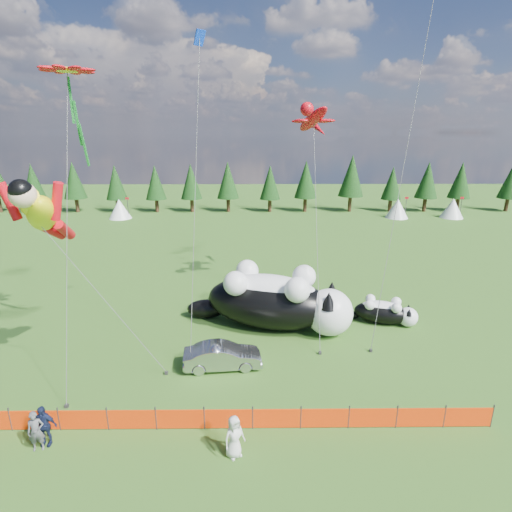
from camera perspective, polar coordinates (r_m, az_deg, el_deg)
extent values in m
plane|color=#0E380A|center=(20.58, -3.43, -17.96)|extent=(160.00, 160.00, 0.00)
cylinder|color=#262626|center=(20.45, -31.68, -19.23)|extent=(0.06, 0.06, 1.10)
cylinder|color=#262626|center=(19.55, -26.33, -20.14)|extent=(0.06, 0.06, 1.10)
cylinder|color=#262626|center=(18.82, -20.45, -20.93)|extent=(0.06, 0.06, 1.10)
cylinder|color=#262626|center=(18.28, -14.10, -21.56)|extent=(0.06, 0.06, 1.10)
cylinder|color=#262626|center=(17.95, -7.39, -21.96)|extent=(0.06, 0.06, 1.10)
cylinder|color=#262626|center=(17.84, -0.49, -22.08)|extent=(0.06, 0.06, 1.10)
cylinder|color=#262626|center=(17.95, 6.41, -21.92)|extent=(0.06, 0.06, 1.10)
cylinder|color=#262626|center=(18.28, 13.11, -21.48)|extent=(0.06, 0.06, 1.10)
cylinder|color=#262626|center=(18.82, 19.46, -20.82)|extent=(0.06, 0.06, 1.10)
cylinder|color=#262626|center=(19.55, 25.33, -19.99)|extent=(0.06, 0.06, 1.10)
cylinder|color=#262626|center=(20.45, 30.67, -19.06)|extent=(0.06, 0.06, 1.10)
cube|color=#FA3505|center=(20.01, -29.05, -19.81)|extent=(2.00, 0.04, 0.90)
cube|color=#FA3505|center=(19.19, -23.44, -20.67)|extent=(2.00, 0.04, 0.90)
cube|color=#FA3505|center=(18.55, -17.31, -21.39)|extent=(2.00, 0.04, 0.90)
cube|color=#FA3505|center=(18.12, -10.77, -21.92)|extent=(2.00, 0.04, 0.90)
cube|color=#FA3505|center=(17.90, -3.95, -22.18)|extent=(2.00, 0.04, 0.90)
cube|color=#FA3505|center=(17.90, 2.97, -22.16)|extent=(2.00, 0.04, 0.90)
cube|color=#FA3505|center=(18.12, 9.79, -21.86)|extent=(2.00, 0.04, 0.90)
cube|color=#FA3505|center=(18.55, 16.32, -21.30)|extent=(2.00, 0.04, 0.90)
cube|color=#FA3505|center=(19.19, 22.44, -20.54)|extent=(2.00, 0.04, 0.90)
cube|color=#FA3505|center=(20.00, 28.05, -19.65)|extent=(2.00, 0.04, 0.90)
ellipsoid|color=black|center=(25.30, 1.86, -6.65)|extent=(8.83, 5.94, 3.23)
ellipsoid|color=white|center=(24.98, 1.88, -4.96)|extent=(6.62, 4.34, 1.98)
sphere|color=white|center=(24.81, 10.41, -7.91)|extent=(2.87, 2.87, 2.87)
sphere|color=#F05D62|center=(24.74, 13.25, -8.16)|extent=(0.40, 0.40, 0.40)
ellipsoid|color=black|center=(26.99, -7.14, -7.49)|extent=(2.77, 1.93, 1.26)
cone|color=black|center=(23.55, 10.34, -6.24)|extent=(1.01, 1.01, 1.01)
cone|color=black|center=(25.14, 10.77, -4.72)|extent=(1.01, 1.01, 1.01)
sphere|color=white|center=(25.43, 6.88, -2.94)|extent=(1.51, 1.51, 1.51)
sphere|color=white|center=(23.27, 5.92, -4.85)|extent=(1.51, 1.51, 1.51)
sphere|color=white|center=(26.24, -1.28, -2.17)|extent=(1.51, 1.51, 1.51)
sphere|color=white|center=(24.16, -2.93, -3.93)|extent=(1.51, 1.51, 1.51)
ellipsoid|color=black|center=(27.34, 17.50, -7.72)|extent=(3.80, 2.61, 1.39)
ellipsoid|color=white|center=(27.20, 17.56, -7.05)|extent=(2.85, 1.91, 0.85)
sphere|color=white|center=(27.46, 20.89, -8.14)|extent=(1.24, 1.24, 1.24)
sphere|color=#F05D62|center=(27.51, 21.98, -8.22)|extent=(0.17, 0.17, 0.17)
ellipsoid|color=black|center=(27.52, 13.53, -8.18)|extent=(1.19, 0.85, 0.54)
cone|color=black|center=(26.92, 21.04, -7.51)|extent=(0.43, 0.43, 0.43)
cone|color=black|center=(27.60, 20.96, -6.89)|extent=(0.43, 0.43, 0.43)
sphere|color=white|center=(27.57, 19.40, -6.20)|extent=(0.65, 0.65, 0.65)
sphere|color=white|center=(26.65, 19.44, -7.03)|extent=(0.65, 0.65, 0.65)
sphere|color=white|center=(27.53, 16.02, -5.91)|extent=(0.65, 0.65, 0.65)
sphere|color=white|center=(26.60, 15.94, -6.73)|extent=(0.65, 0.65, 0.65)
imported|color=#AAABAF|center=(21.57, -4.81, -14.07)|extent=(4.18, 1.81, 1.34)
imported|color=#4E4F53|center=(18.81, -28.93, -21.06)|extent=(0.70, 0.56, 1.69)
imported|color=#151C39|center=(18.90, -28.06, -20.60)|extent=(1.04, 0.55, 1.75)
imported|color=silver|center=(16.54, -3.13, -24.38)|extent=(1.02, 0.94, 1.75)
cylinder|color=#595959|center=(20.36, -20.30, -5.72)|extent=(0.03, 0.03, 9.60)
cube|color=#262626|center=(21.77, -12.69, -15.97)|extent=(0.15, 0.15, 0.16)
cylinder|color=#595959|center=(25.12, 8.59, 4.56)|extent=(0.03, 0.03, 15.52)
cube|color=#262626|center=(23.21, 9.13, -13.50)|extent=(0.15, 0.15, 0.16)
cylinder|color=#595959|center=(20.08, -25.42, 2.66)|extent=(0.03, 0.03, 15.25)
cube|color=#262626|center=(21.00, -25.44, -18.77)|extent=(0.15, 0.15, 0.16)
cube|color=#177F28|center=(21.83, -24.56, 16.84)|extent=(0.19, 0.19, 4.11)
cylinder|color=#595959|center=(20.39, -8.75, 6.73)|extent=(0.03, 0.03, 16.55)
cube|color=#262626|center=(21.76, -9.39, -15.79)|extent=(0.15, 0.15, 0.16)
cylinder|color=#595959|center=(24.37, 21.10, 16.07)|extent=(0.03, 0.03, 24.39)
cube|color=#262626|center=(24.04, 16.08, -12.84)|extent=(0.15, 0.15, 0.16)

